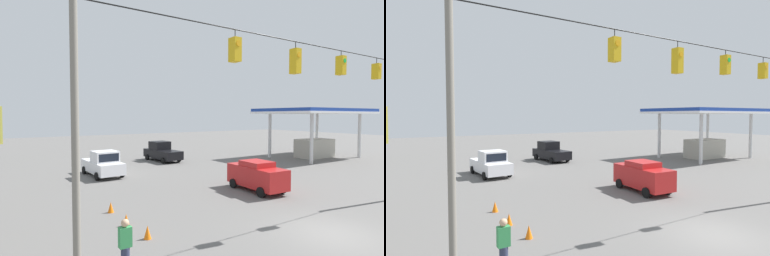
% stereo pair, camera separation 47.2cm
% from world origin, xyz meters
% --- Properties ---
extents(ground_plane, '(140.00, 140.00, 0.00)m').
position_xyz_m(ground_plane, '(0.00, 0.00, 0.00)').
color(ground_plane, '#605E5B').
extents(overhead_signal_span, '(20.49, 0.38, 8.71)m').
position_xyz_m(overhead_signal_span, '(0.04, -0.76, 5.52)').
color(overhead_signal_span, slate).
rests_on(overhead_signal_span, ground_plane).
extents(pickup_truck_black_oncoming_deep, '(2.59, 5.34, 2.12)m').
position_xyz_m(pickup_truck_black_oncoming_deep, '(-3.18, -22.44, 0.98)').
color(pickup_truck_black_oncoming_deep, black).
rests_on(pickup_truck_black_oncoming_deep, ground_plane).
extents(pickup_truck_white_withflow_far, '(2.54, 5.20, 2.12)m').
position_xyz_m(pickup_truck_white_withflow_far, '(4.74, -17.51, 0.98)').
color(pickup_truck_white_withflow_far, silver).
rests_on(pickup_truck_white_withflow_far, ground_plane).
extents(sedan_red_crossing_near, '(2.17, 4.38, 2.00)m').
position_xyz_m(sedan_red_crossing_near, '(-2.52, -7.07, 1.04)').
color(sedan_red_crossing_near, red).
rests_on(sedan_red_crossing_near, ground_plane).
extents(traffic_cone_nearest, '(0.31, 0.31, 0.55)m').
position_xyz_m(traffic_cone_nearest, '(6.84, -3.74, 0.28)').
color(traffic_cone_nearest, orange).
rests_on(traffic_cone_nearest, ground_plane).
extents(traffic_cone_second, '(0.31, 0.31, 0.55)m').
position_xyz_m(traffic_cone_second, '(7.07, -5.60, 0.28)').
color(traffic_cone_second, orange).
rests_on(traffic_cone_second, ground_plane).
extents(traffic_cone_third, '(0.31, 0.31, 0.55)m').
position_xyz_m(traffic_cone_third, '(7.09, -7.83, 0.28)').
color(traffic_cone_third, orange).
rests_on(traffic_cone_third, ground_plane).
extents(gas_station, '(13.09, 8.30, 5.84)m').
position_xyz_m(gas_station, '(-19.83, -15.00, 4.25)').
color(gas_station, navy).
rests_on(gas_station, ground_plane).
extents(pedestrian, '(0.40, 0.28, 1.73)m').
position_xyz_m(pedestrian, '(8.50, -1.71, 0.87)').
color(pedestrian, '#2D334C').
rests_on(pedestrian, ground_plane).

